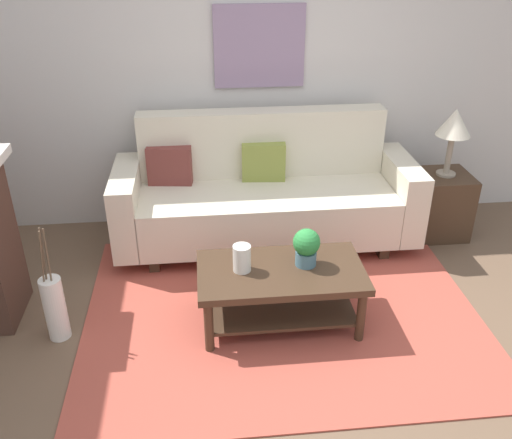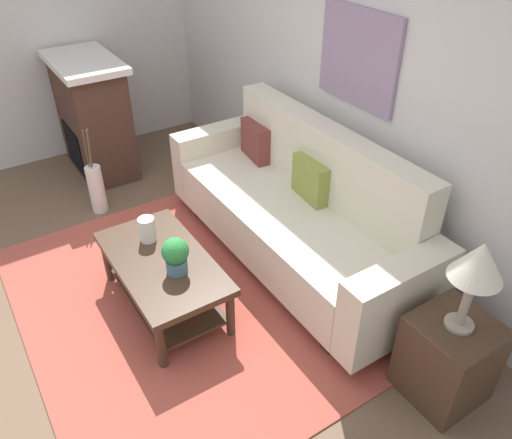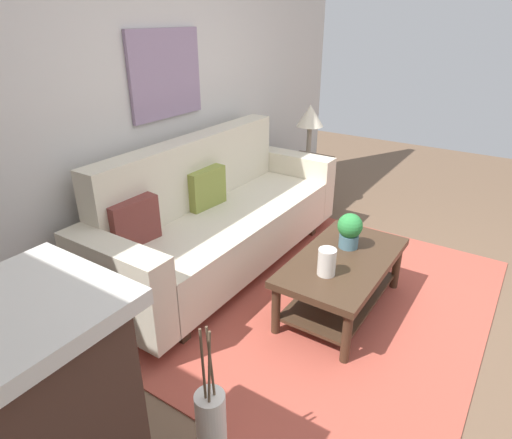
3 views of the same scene
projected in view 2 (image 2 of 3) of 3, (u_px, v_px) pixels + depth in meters
The scene contains 18 objects.
ground_plane at pixel (117, 330), 3.51m from camera, with size 9.64×9.64×0.00m, color brown.
wall_back at pixel (362, 83), 3.64m from camera, with size 5.64×0.10×2.70m, color silver.
wall_left at pixel (41, 26), 4.93m from camera, with size 0.10×5.00×2.70m, color silver.
area_rug at pixel (182, 301), 3.73m from camera, with size 2.74×2.14×0.01m, color #B24C3D.
couch at pixel (297, 212), 3.93m from camera, with size 2.46×0.84×1.08m.
throw_pillow_maroon at pixel (256, 141), 4.38m from camera, with size 0.36×0.12×0.32m, color brown.
throw_pillow_olive at pixel (311, 180), 3.84m from camera, with size 0.36×0.12×0.32m, color olive.
coffee_table at pixel (163, 272), 3.52m from camera, with size 1.10×0.60×0.43m.
tabletop_vase at pixel (147, 229), 3.59m from camera, with size 0.12×0.12×0.18m, color white.
potted_plant_tabletop at pixel (176, 255), 3.28m from camera, with size 0.18×0.18×0.26m.
side_table at pixel (447, 359), 2.95m from camera, with size 0.44×0.44×0.56m, color #422D1E.
table_lamp at pixel (478, 265), 2.54m from camera, with size 0.28×0.28×0.57m.
fireplace at pixel (94, 116), 5.03m from camera, with size 1.02×0.58×1.16m.
floor_vase at pixel (97, 189), 4.59m from camera, with size 0.14×0.14×0.45m, color white.
floor_vase_branch_a at pixel (89, 150), 4.34m from camera, with size 0.01×0.01×0.36m, color brown.
floor_vase_branch_b at pixel (90, 148), 4.37m from camera, with size 0.01×0.01×0.36m, color brown.
floor_vase_branch_c at pixel (86, 149), 4.36m from camera, with size 0.01×0.01×0.36m, color brown.
framed_painting at pixel (358, 57), 3.49m from camera, with size 0.75×0.03×0.66m, color gray.
Camera 2 is at (2.57, -0.50, 2.64)m, focal length 35.58 mm.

